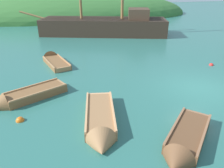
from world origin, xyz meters
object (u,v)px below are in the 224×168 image
buoy_red (211,65)px  buoy_orange (20,121)px  rowboat_portside (100,123)px  rowboat_far (26,97)px  rowboat_center (185,143)px  sailing_ship (105,29)px  rowboat_near_dock (54,61)px

buoy_red → buoy_orange: bearing=-162.9°
rowboat_portside → buoy_red: rowboat_portside is taller
rowboat_far → rowboat_center: (5.83, -4.96, -0.01)m
buoy_red → buoy_orange: (-12.39, -3.81, 0.00)m
sailing_ship → rowboat_near_dock: size_ratio=4.18×
rowboat_center → buoy_orange: 6.67m
sailing_ship → rowboat_far: size_ratio=4.31×
buoy_red → sailing_ship: bearing=112.6°
rowboat_near_dock → buoy_red: bearing=-123.7°
rowboat_far → buoy_orange: rowboat_far is taller
rowboat_center → rowboat_near_dock: 11.31m
rowboat_far → rowboat_portside: 4.41m
buoy_red → buoy_orange: 12.97m
rowboat_near_dock → buoy_orange: size_ratio=11.39×
sailing_ship → buoy_orange: (-7.37, -15.89, -0.66)m
rowboat_center → rowboat_near_dock: (-4.41, 10.42, -0.04)m
buoy_orange → rowboat_far: bearing=88.1°
rowboat_far → buoy_red: rowboat_far is taller
rowboat_far → rowboat_center: bearing=113.5°
rowboat_center → rowboat_portside: bearing=-79.2°
rowboat_center → buoy_orange: (-5.89, 3.12, -0.14)m
rowboat_near_dock → buoy_red: rowboat_near_dock is taller
rowboat_near_dock → buoy_red: size_ratio=12.66×
rowboat_far → buoy_red: bearing=163.0°
rowboat_far → buoy_orange: 1.85m
rowboat_portside → rowboat_center: bearing=65.1°
buoy_orange → rowboat_portside: bearing=-21.2°
sailing_ship → rowboat_near_dock: sailing_ship is taller
rowboat_near_dock → buoy_orange: rowboat_near_dock is taller
rowboat_near_dock → buoy_orange: (-1.48, -7.29, -0.10)m
sailing_ship → rowboat_portside: size_ratio=4.04×
sailing_ship → buoy_red: 13.11m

